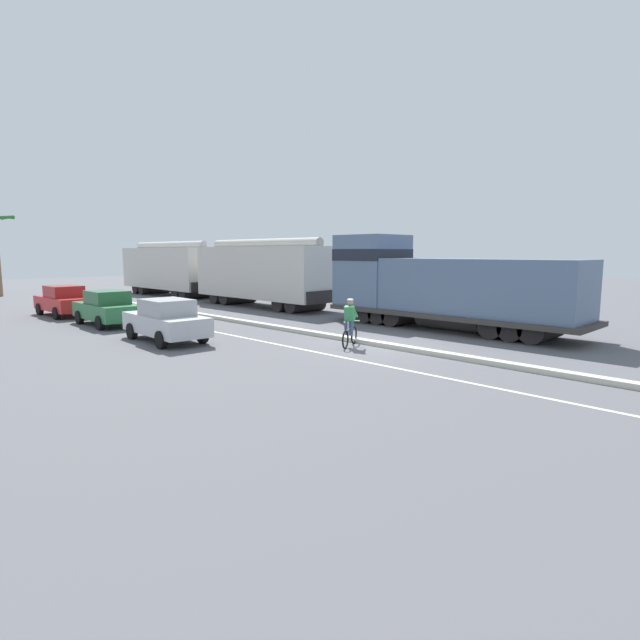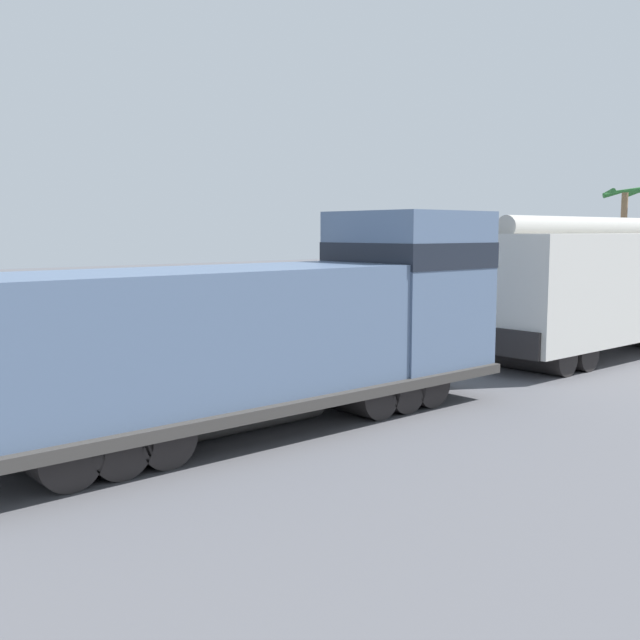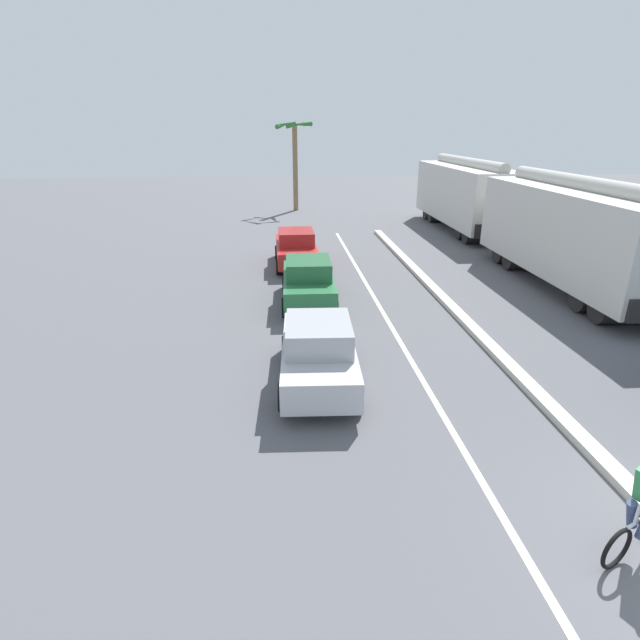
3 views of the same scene
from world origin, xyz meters
name	(u,v)px [view 1 (image 1 of 3)]	position (x,y,z in m)	size (l,w,h in m)	color
ground_plane	(371,345)	(0.00, 0.00, 0.00)	(120.00, 120.00, 0.00)	#56565B
median_curb	(267,326)	(0.00, 6.00, 0.08)	(0.36, 36.00, 0.16)	beige
lane_stripe	(223,333)	(-2.40, 6.00, 0.00)	(0.14, 36.00, 0.01)	silver
locomotive	(434,288)	(5.25, 0.66, 1.80)	(3.10, 11.61, 4.20)	slate
hopper_car_lead	(263,273)	(5.25, 12.82, 2.08)	(2.90, 10.60, 4.18)	beige
hopper_car_middle	(170,269)	(5.25, 24.42, 2.08)	(2.90, 10.60, 4.18)	beige
parked_car_silver	(166,320)	(-4.96, 5.94, 0.82)	(1.99, 4.28, 1.62)	#B7BABF
parked_car_green	(107,308)	(-4.84, 11.77, 0.82)	(1.91, 4.24, 1.62)	#286B3D
parked_car_red	(64,301)	(-5.06, 16.87, 0.82)	(1.88, 4.23, 1.62)	red
cyclist	(350,324)	(-0.81, 0.32, 0.82)	(1.58, 0.80, 1.71)	black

